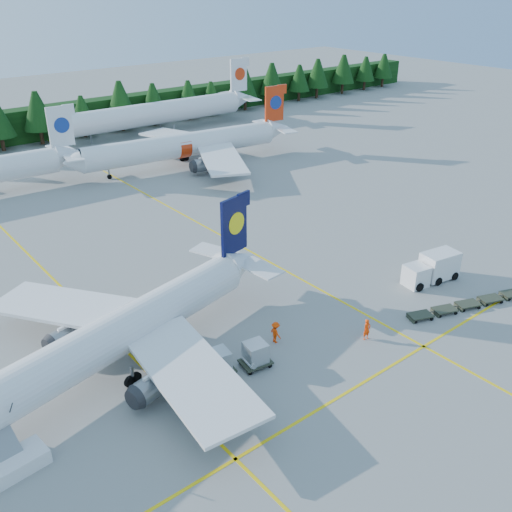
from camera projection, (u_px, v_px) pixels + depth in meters
ground at (323, 340)px, 49.14m from camera, size 320.00×320.00×0.00m
taxi_stripe_a at (74, 300)px, 55.24m from camera, size 0.25×120.00×0.01m
taxi_stripe_b at (238, 245)px, 66.48m from camera, size 0.25×120.00×0.01m
taxi_stripe_cross at (377, 374)px, 44.95m from camera, size 80.00×0.25×0.01m
treeline_hedge at (9, 128)px, 105.08m from camera, size 220.00×4.00×6.00m
airliner_navy at (88, 351)px, 42.48m from camera, size 35.07×28.54×10.35m
airliner_red at (178, 146)px, 92.03m from camera, size 38.72×31.68×11.28m
airliner_far_right at (151, 114)px, 111.27m from camera, size 43.41×5.35×12.62m
airstairs at (12, 458)px, 36.12m from camera, size 4.14×5.62×3.55m
service_truck at (431, 268)px, 58.07m from camera, size 6.34×3.18×2.93m
dolly_train at (468, 304)px, 53.83m from camera, size 12.78×5.20×0.13m
uld_pair at (237, 358)px, 44.88m from camera, size 5.53×3.14×1.83m
crew_a at (367, 329)px, 48.91m from camera, size 0.75×0.54×1.93m
crew_b at (199, 402)px, 40.66m from camera, size 0.96×0.79×1.79m
crew_c at (276, 332)px, 48.48m from camera, size 0.61×0.85×1.97m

